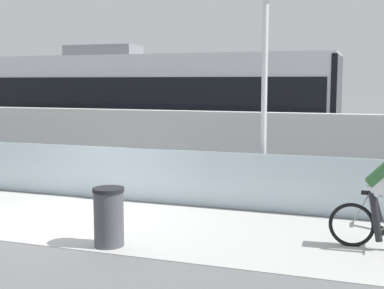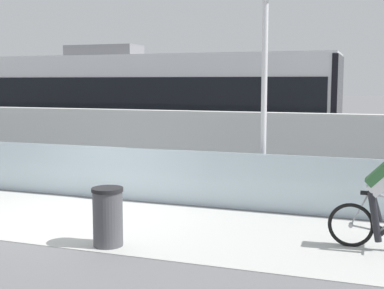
{
  "view_description": "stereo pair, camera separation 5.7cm",
  "coord_description": "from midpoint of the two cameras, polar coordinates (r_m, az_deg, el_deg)",
  "views": [
    {
      "loc": [
        5.37,
        -8.52,
        2.65
      ],
      "look_at": [
        1.63,
        2.35,
        1.25
      ],
      "focal_mm": 48.7,
      "sensor_mm": 36.0,
      "label": 1
    },
    {
      "loc": [
        5.43,
        -8.5,
        2.65
      ],
      "look_at": [
        1.63,
        2.35,
        1.25
      ],
      "focal_mm": 48.7,
      "sensor_mm": 36.0,
      "label": 2
    }
  ],
  "objects": [
    {
      "name": "bike_path_deck",
      "position": [
        10.42,
        -12.79,
        -7.93
      ],
      "size": [
        32.0,
        3.2,
        0.01
      ],
      "primitive_type": "cube",
      "color": "beige",
      "rests_on": "ground"
    },
    {
      "name": "tram_rail_far",
      "position": [
        17.16,
        0.73,
        -1.92
      ],
      "size": [
        32.0,
        0.08,
        0.01
      ],
      "primitive_type": "cube",
      "color": "#595654",
      "rests_on": "ground"
    },
    {
      "name": "concrete_barrier_wall",
      "position": [
        13.41,
        -4.6,
        -0.31
      ],
      "size": [
        32.0,
        0.36,
        1.92
      ],
      "primitive_type": "cube",
      "color": "silver",
      "rests_on": "ground"
    },
    {
      "name": "tram",
      "position": [
        16.67,
        -3.45,
        4.33
      ],
      "size": [
        11.06,
        2.54,
        3.81
      ],
      "color": "silver",
      "rests_on": "ground"
    },
    {
      "name": "ground_plane",
      "position": [
        10.42,
        -12.79,
        -7.97
      ],
      "size": [
        200.0,
        200.0,
        0.0
      ],
      "primitive_type": "plane",
      "color": "slate"
    },
    {
      "name": "tram_rail_near",
      "position": [
        15.83,
        -0.93,
        -2.68
      ],
      "size": [
        32.0,
        0.08,
        0.01
      ],
      "primitive_type": "cube",
      "color": "#595654",
      "rests_on": "ground"
    },
    {
      "name": "lamp_post_antenna",
      "position": [
        10.89,
        8.14,
        10.26
      ],
      "size": [
        0.28,
        0.28,
        5.2
      ],
      "color": "gray",
      "rests_on": "ground"
    },
    {
      "name": "glass_parapet",
      "position": [
        11.86,
        -8.11,
        -3.13
      ],
      "size": [
        32.0,
        0.05,
        1.18
      ],
      "primitive_type": "cube",
      "color": "silver",
      "rests_on": "ground"
    },
    {
      "name": "trash_bin",
      "position": [
        8.54,
        -9.01,
        -7.84
      ],
      "size": [
        0.51,
        0.51,
        0.96
      ],
      "color": "#47474C",
      "rests_on": "ground"
    }
  ]
}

